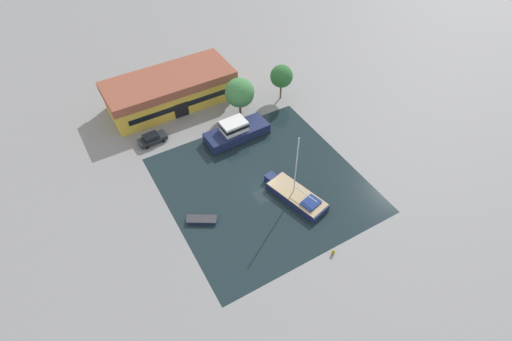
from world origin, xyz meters
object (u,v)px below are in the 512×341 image
(parked_car, at_px, (152,139))
(small_dinghy, at_px, (202,220))
(quay_tree_near_building, at_px, (240,93))
(sailboat_moored, at_px, (296,195))
(warehouse_building, at_px, (170,90))
(motor_cruiser, at_px, (236,132))
(quay_tree_by_water, at_px, (281,76))

(parked_car, bearing_deg, small_dinghy, -2.81)
(quay_tree_near_building, height_order, small_dinghy, quay_tree_near_building)
(sailboat_moored, bearing_deg, warehouse_building, 88.10)
(small_dinghy, bearing_deg, sailboat_moored, 108.35)
(warehouse_building, xyz_separation_m, quay_tree_near_building, (8.71, -8.56, 1.64))
(warehouse_building, xyz_separation_m, sailboat_moored, (6.46, -28.42, -2.02))
(warehouse_building, height_order, motor_cruiser, warehouse_building)
(small_dinghy, bearing_deg, quay_tree_near_building, 169.96)
(sailboat_moored, xyz_separation_m, motor_cruiser, (-1.13, 14.94, 0.60))
(motor_cruiser, bearing_deg, quay_tree_near_building, -36.47)
(quay_tree_near_building, bearing_deg, motor_cruiser, -124.54)
(quay_tree_by_water, height_order, small_dinghy, quay_tree_by_water)
(quay_tree_near_building, height_order, parked_car, quay_tree_near_building)
(quay_tree_by_water, relative_size, parked_car, 1.43)
(warehouse_building, relative_size, quay_tree_by_water, 3.35)
(quay_tree_by_water, distance_m, motor_cruiser, 13.10)
(parked_car, bearing_deg, quay_tree_near_building, 84.23)
(motor_cruiser, bearing_deg, small_dinghy, 134.34)
(quay_tree_by_water, xyz_separation_m, motor_cruiser, (-11.54, -5.30, -3.21))
(motor_cruiser, bearing_deg, quay_tree_by_water, -67.28)
(warehouse_building, bearing_deg, quay_tree_by_water, -26.44)
(quay_tree_by_water, relative_size, small_dinghy, 1.59)
(quay_tree_near_building, bearing_deg, parked_car, 177.79)
(parked_car, relative_size, motor_cruiser, 0.43)
(quay_tree_near_building, relative_size, parked_car, 1.50)
(small_dinghy, bearing_deg, motor_cruiser, 167.54)
(warehouse_building, relative_size, motor_cruiser, 2.07)
(quay_tree_near_building, relative_size, small_dinghy, 1.67)
(quay_tree_by_water, distance_m, parked_car, 23.57)
(quay_tree_by_water, xyz_separation_m, parked_car, (-23.29, 0.20, -3.63))
(parked_car, xyz_separation_m, sailboat_moored, (12.87, -20.44, -0.18))
(parked_car, distance_m, motor_cruiser, 12.98)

